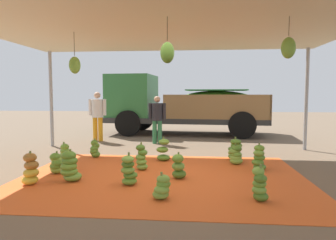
{
  "coord_description": "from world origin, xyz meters",
  "views": [
    {
      "loc": [
        0.63,
        -5.78,
        1.6
      ],
      "look_at": [
        -0.12,
        2.63,
        0.9
      ],
      "focal_mm": 32.71,
      "sensor_mm": 36.0,
      "label": 1
    }
  ],
  "objects_px": {
    "banana_bunch_10": "(57,164)",
    "banana_bunch_11": "(142,158)",
    "banana_bunch_7": "(70,167)",
    "worker_0": "(98,113)",
    "banana_bunch_6": "(129,171)",
    "banana_bunch_2": "(260,185)",
    "cargo_truck_main": "(180,105)",
    "banana_bunch_0": "(236,155)",
    "banana_bunch_4": "(179,167)",
    "banana_bunch_1": "(163,151)",
    "banana_bunch_3": "(162,188)",
    "banana_bunch_12": "(259,158)",
    "banana_bunch_5": "(65,155)",
    "banana_bunch_9": "(95,149)",
    "worker_1": "(157,116)",
    "banana_bunch_8": "(31,170)",
    "banana_bunch_13": "(235,150)"
  },
  "relations": [
    {
      "from": "banana_bunch_0",
      "to": "banana_bunch_6",
      "type": "distance_m",
      "value": 2.77
    },
    {
      "from": "banana_bunch_6",
      "to": "banana_bunch_1",
      "type": "bearing_deg",
      "value": 78.79
    },
    {
      "from": "banana_bunch_0",
      "to": "banana_bunch_6",
      "type": "bearing_deg",
      "value": -139.34
    },
    {
      "from": "banana_bunch_3",
      "to": "banana_bunch_10",
      "type": "distance_m",
      "value": 2.64
    },
    {
      "from": "banana_bunch_0",
      "to": "banana_bunch_2",
      "type": "relative_size",
      "value": 0.85
    },
    {
      "from": "banana_bunch_9",
      "to": "worker_1",
      "type": "distance_m",
      "value": 2.78
    },
    {
      "from": "banana_bunch_4",
      "to": "banana_bunch_7",
      "type": "distance_m",
      "value": 2.01
    },
    {
      "from": "banana_bunch_11",
      "to": "banana_bunch_1",
      "type": "bearing_deg",
      "value": 68.73
    },
    {
      "from": "banana_bunch_5",
      "to": "banana_bunch_9",
      "type": "bearing_deg",
      "value": 69.39
    },
    {
      "from": "banana_bunch_5",
      "to": "banana_bunch_10",
      "type": "distance_m",
      "value": 0.66
    },
    {
      "from": "banana_bunch_3",
      "to": "banana_bunch_9",
      "type": "distance_m",
      "value": 3.58
    },
    {
      "from": "banana_bunch_11",
      "to": "worker_0",
      "type": "bearing_deg",
      "value": 119.58
    },
    {
      "from": "banana_bunch_0",
      "to": "banana_bunch_7",
      "type": "distance_m",
      "value": 3.64
    },
    {
      "from": "worker_0",
      "to": "banana_bunch_1",
      "type": "bearing_deg",
      "value": -48.95
    },
    {
      "from": "banana_bunch_1",
      "to": "banana_bunch_6",
      "type": "distance_m",
      "value": 2.06
    },
    {
      "from": "banana_bunch_2",
      "to": "banana_bunch_1",
      "type": "bearing_deg",
      "value": 123.17
    },
    {
      "from": "banana_bunch_4",
      "to": "banana_bunch_5",
      "type": "xyz_separation_m",
      "value": [
        -2.59,
        0.82,
        0.02
      ]
    },
    {
      "from": "banana_bunch_4",
      "to": "banana_bunch_9",
      "type": "xyz_separation_m",
      "value": [
        -2.23,
        1.79,
        -0.01
      ]
    },
    {
      "from": "banana_bunch_2",
      "to": "banana_bunch_3",
      "type": "relative_size",
      "value": 1.33
    },
    {
      "from": "banana_bunch_6",
      "to": "banana_bunch_10",
      "type": "distance_m",
      "value": 1.74
    },
    {
      "from": "banana_bunch_5",
      "to": "cargo_truck_main",
      "type": "relative_size",
      "value": 0.08
    },
    {
      "from": "banana_bunch_3",
      "to": "banana_bunch_12",
      "type": "bearing_deg",
      "value": 46.56
    },
    {
      "from": "banana_bunch_3",
      "to": "banana_bunch_7",
      "type": "xyz_separation_m",
      "value": [
        -1.79,
        0.79,
        0.09
      ]
    },
    {
      "from": "banana_bunch_7",
      "to": "worker_0",
      "type": "distance_m",
      "value": 5.04
    },
    {
      "from": "banana_bunch_0",
      "to": "worker_0",
      "type": "bearing_deg",
      "value": 143.36
    },
    {
      "from": "banana_bunch_1",
      "to": "banana_bunch_0",
      "type": "bearing_deg",
      "value": -7.39
    },
    {
      "from": "banana_bunch_11",
      "to": "cargo_truck_main",
      "type": "relative_size",
      "value": 0.09
    },
    {
      "from": "cargo_truck_main",
      "to": "banana_bunch_10",
      "type": "bearing_deg",
      "value": -108.36
    },
    {
      "from": "banana_bunch_8",
      "to": "worker_1",
      "type": "height_order",
      "value": "worker_1"
    },
    {
      "from": "banana_bunch_0",
      "to": "banana_bunch_8",
      "type": "relative_size",
      "value": 0.79
    },
    {
      "from": "cargo_truck_main",
      "to": "worker_0",
      "type": "xyz_separation_m",
      "value": [
        -2.73,
        -2.21,
        -0.21
      ]
    },
    {
      "from": "banana_bunch_1",
      "to": "banana_bunch_2",
      "type": "bearing_deg",
      "value": -56.83
    },
    {
      "from": "banana_bunch_0",
      "to": "banana_bunch_12",
      "type": "bearing_deg",
      "value": -52.71
    },
    {
      "from": "banana_bunch_13",
      "to": "banana_bunch_5",
      "type": "bearing_deg",
      "value": -165.1
    },
    {
      "from": "banana_bunch_12",
      "to": "banana_bunch_10",
      "type": "bearing_deg",
      "value": -171.33
    },
    {
      "from": "banana_bunch_12",
      "to": "banana_bunch_13",
      "type": "bearing_deg",
      "value": 109.06
    },
    {
      "from": "banana_bunch_2",
      "to": "cargo_truck_main",
      "type": "height_order",
      "value": "cargo_truck_main"
    },
    {
      "from": "cargo_truck_main",
      "to": "banana_bunch_5",
      "type": "bearing_deg",
      "value": -111.21
    },
    {
      "from": "banana_bunch_5",
      "to": "banana_bunch_13",
      "type": "height_order",
      "value": "banana_bunch_13"
    },
    {
      "from": "banana_bunch_1",
      "to": "banana_bunch_10",
      "type": "bearing_deg",
      "value": -145.55
    },
    {
      "from": "banana_bunch_5",
      "to": "banana_bunch_8",
      "type": "relative_size",
      "value": 0.91
    },
    {
      "from": "banana_bunch_4",
      "to": "banana_bunch_8",
      "type": "relative_size",
      "value": 0.85
    },
    {
      "from": "banana_bunch_10",
      "to": "banana_bunch_11",
      "type": "height_order",
      "value": "banana_bunch_11"
    },
    {
      "from": "banana_bunch_6",
      "to": "banana_bunch_0",
      "type": "bearing_deg",
      "value": 40.66
    },
    {
      "from": "banana_bunch_12",
      "to": "banana_bunch_1",
      "type": "bearing_deg",
      "value": 160.21
    },
    {
      "from": "banana_bunch_8",
      "to": "banana_bunch_11",
      "type": "relative_size",
      "value": 1.01
    },
    {
      "from": "banana_bunch_9",
      "to": "cargo_truck_main",
      "type": "bearing_deg",
      "value": 68.67
    },
    {
      "from": "banana_bunch_0",
      "to": "banana_bunch_4",
      "type": "xyz_separation_m",
      "value": [
        -1.24,
        -1.33,
        0.01
      ]
    },
    {
      "from": "cargo_truck_main",
      "to": "banana_bunch_6",
      "type": "bearing_deg",
      "value": -94.4
    },
    {
      "from": "banana_bunch_9",
      "to": "banana_bunch_10",
      "type": "height_order",
      "value": "banana_bunch_9"
    }
  ]
}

